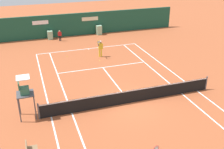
{
  "coord_description": "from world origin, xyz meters",
  "views": [
    {
      "loc": [
        -6.25,
        -14.56,
        9.37
      ],
      "look_at": [
        -0.26,
        3.09,
        0.8
      ],
      "focal_mm": 43.27,
      "sensor_mm": 36.0,
      "label": 1
    }
  ],
  "objects_px": {
    "umpire_chair": "(25,92)",
    "tennis_ball_near_service_line": "(67,56)",
    "player_on_baseline": "(100,47)",
    "ball_kid_centre_post": "(60,35)",
    "tennis_ball_mid_court": "(100,61)"
  },
  "relations": [
    {
      "from": "umpire_chair",
      "to": "tennis_ball_near_service_line",
      "type": "distance_m",
      "value": 10.57
    },
    {
      "from": "umpire_chair",
      "to": "tennis_ball_near_service_line",
      "type": "bearing_deg",
      "value": 156.67
    },
    {
      "from": "umpire_chair",
      "to": "tennis_ball_near_service_line",
      "type": "xyz_separation_m",
      "value": [
        4.13,
        9.58,
        -1.72
      ]
    },
    {
      "from": "umpire_chair",
      "to": "ball_kid_centre_post",
      "type": "height_order",
      "value": "umpire_chair"
    },
    {
      "from": "umpire_chair",
      "to": "player_on_baseline",
      "type": "bearing_deg",
      "value": 139.93
    },
    {
      "from": "umpire_chair",
      "to": "ball_kid_centre_post",
      "type": "bearing_deg",
      "value": 163.94
    },
    {
      "from": "umpire_chair",
      "to": "player_on_baseline",
      "type": "relative_size",
      "value": 1.49
    },
    {
      "from": "player_on_baseline",
      "to": "tennis_ball_near_service_line",
      "type": "relative_size",
      "value": 26.8
    },
    {
      "from": "umpire_chair",
      "to": "player_on_baseline",
      "type": "distance_m",
      "value": 11.2
    },
    {
      "from": "tennis_ball_near_service_line",
      "to": "ball_kid_centre_post",
      "type": "bearing_deg",
      "value": 88.36
    },
    {
      "from": "ball_kid_centre_post",
      "to": "tennis_ball_mid_court",
      "type": "distance_m",
      "value": 7.82
    },
    {
      "from": "player_on_baseline",
      "to": "tennis_ball_mid_court",
      "type": "xyz_separation_m",
      "value": [
        -0.37,
        -1.04,
        -0.93
      ]
    },
    {
      "from": "ball_kid_centre_post",
      "to": "tennis_ball_near_service_line",
      "type": "distance_m",
      "value": 5.34
    },
    {
      "from": "umpire_chair",
      "to": "ball_kid_centre_post",
      "type": "distance_m",
      "value": 15.51
    },
    {
      "from": "player_on_baseline",
      "to": "ball_kid_centre_post",
      "type": "relative_size",
      "value": 1.47
    }
  ]
}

